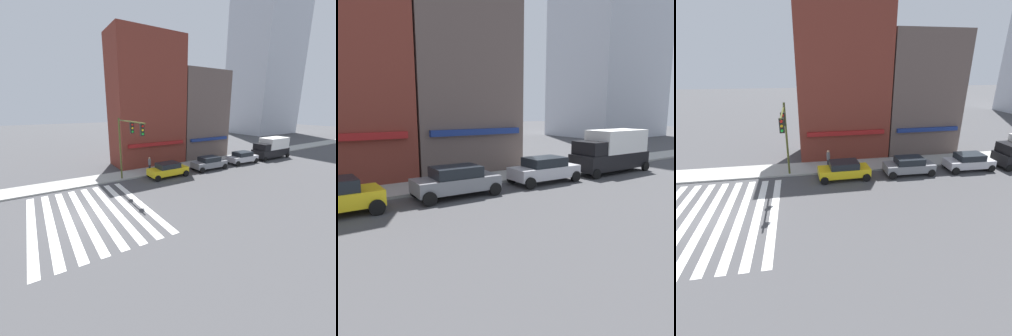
{
  "view_description": "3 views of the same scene",
  "coord_description": "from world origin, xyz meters",
  "views": [
    {
      "loc": [
        -3.0,
        -15.46,
        7.43
      ],
      "look_at": [
        9.36,
        4.7,
        1.0
      ],
      "focal_mm": 24.0,
      "sensor_mm": 36.0,
      "label": 1
    },
    {
      "loc": [
        8.19,
        -10.38,
        4.39
      ],
      "look_at": [
        18.39,
        4.7,
        1.2
      ],
      "focal_mm": 35.0,
      "sensor_mm": 36.0,
      "label": 2
    },
    {
      "loc": [
        5.68,
        -15.85,
        9.32
      ],
      "look_at": [
        9.36,
        4.7,
        1.0
      ],
      "focal_mm": 28.0,
      "sensor_mm": 36.0,
      "label": 3
    }
  ],
  "objects": [
    {
      "name": "ground_plane",
      "position": [
        0.0,
        0.0,
        0.0
      ],
      "size": [
        200.0,
        200.0,
        0.0
      ],
      "primitive_type": "plane",
      "color": "#424244"
    },
    {
      "name": "sedan_grey",
      "position": [
        15.29,
        4.7,
        0.84
      ],
      "size": [
        4.44,
        2.02,
        1.59
      ],
      "rotation": [
        0.0,
        0.0,
        -0.02
      ],
      "color": "slate",
      "rests_on": "ground_plane"
    },
    {
      "name": "pedestrian_grey_coat",
      "position": [
        8.3,
        7.03,
        1.07
      ],
      "size": [
        0.32,
        0.32,
        1.77
      ],
      "rotation": [
        0.0,
        0.0,
        2.16
      ],
      "color": "#23232D",
      "rests_on": "sidewalk_left"
    },
    {
      "name": "sidewalk_left",
      "position": [
        0.0,
        7.5,
        0.07
      ],
      "size": [
        120.0,
        3.0,
        0.15
      ],
      "color": "#9E9E99",
      "rests_on": "ground_plane"
    },
    {
      "name": "sedan_silver",
      "position": [
        21.24,
        4.7,
        0.84
      ],
      "size": [
        4.44,
        2.02,
        1.59
      ],
      "rotation": [
        0.0,
        0.0,
        -0.03
      ],
      "color": "#B7B7BC",
      "rests_on": "ground_plane"
    },
    {
      "name": "fire_hydrant",
      "position": [
        9.12,
        6.4,
        0.61
      ],
      "size": [
        0.24,
        0.24,
        0.84
      ],
      "color": "red",
      "rests_on": "sidewalk_left"
    },
    {
      "name": "storefront_row",
      "position": [
        13.8,
        11.5,
        7.27
      ],
      "size": [
        16.98,
        5.3,
        15.97
      ],
      "color": "maroon",
      "rests_on": "ground_plane"
    },
    {
      "name": "sedan_yellow",
      "position": [
        9.36,
        4.7,
        0.84
      ],
      "size": [
        4.44,
        2.02,
        1.59
      ],
      "rotation": [
        0.0,
        0.0,
        0.02
      ],
      "color": "yellow",
      "rests_on": "ground_plane"
    },
    {
      "name": "traffic_signal",
      "position": [
        4.68,
        4.2,
        4.69
      ],
      "size": [
        0.32,
        6.05,
        6.4
      ],
      "color": "#474C1E",
      "rests_on": "ground_plane"
    },
    {
      "name": "crosswalk_stripes",
      "position": [
        -0.0,
        0.0,
        0.0
      ],
      "size": [
        8.0,
        10.8,
        0.01
      ],
      "color": "silver",
      "rests_on": "ground_plane"
    }
  ]
}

